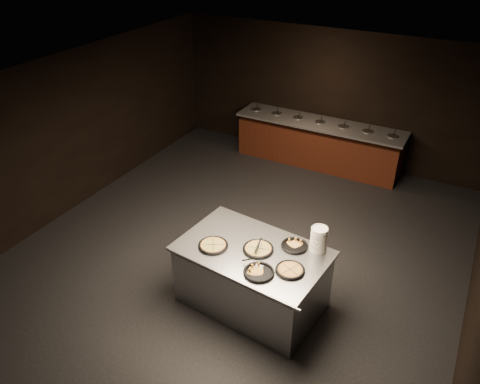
% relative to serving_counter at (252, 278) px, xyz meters
% --- Properties ---
extents(room, '(7.02, 8.02, 2.92)m').
position_rel_serving_counter_xyz_m(room, '(-0.70, 1.03, 0.99)').
color(room, black).
rests_on(room, ground).
extents(salad_bar, '(3.70, 0.83, 1.18)m').
position_rel_serving_counter_xyz_m(salad_bar, '(-0.70, 4.59, -0.02)').
color(salad_bar, '#5D2516').
rests_on(salad_bar, ground).
extents(serving_counter, '(2.14, 1.50, 0.97)m').
position_rel_serving_counter_xyz_m(serving_counter, '(0.00, 0.00, 0.00)').
color(serving_counter, silver).
rests_on(serving_counter, ground).
extents(plate_stack, '(0.23, 0.23, 0.37)m').
position_rel_serving_counter_xyz_m(plate_stack, '(0.79, 0.41, 0.69)').
color(plate_stack, white).
rests_on(plate_stack, serving_counter).
extents(pan_veggie_whole, '(0.42, 0.42, 0.04)m').
position_rel_serving_counter_xyz_m(pan_veggie_whole, '(-0.51, -0.19, 0.53)').
color(pan_veggie_whole, black).
rests_on(pan_veggie_whole, serving_counter).
extents(pan_cheese_whole, '(0.43, 0.43, 0.04)m').
position_rel_serving_counter_xyz_m(pan_cheese_whole, '(0.07, 0.03, 0.53)').
color(pan_cheese_whole, black).
rests_on(pan_cheese_whole, serving_counter).
extents(pan_cheese_slices_a, '(0.37, 0.37, 0.04)m').
position_rel_serving_counter_xyz_m(pan_cheese_slices_a, '(0.48, 0.34, 0.53)').
color(pan_cheese_slices_a, black).
rests_on(pan_cheese_slices_a, serving_counter).
extents(pan_cheese_slices_b, '(0.41, 0.41, 0.04)m').
position_rel_serving_counter_xyz_m(pan_cheese_slices_b, '(0.29, -0.39, 0.53)').
color(pan_cheese_slices_b, black).
rests_on(pan_cheese_slices_b, serving_counter).
extents(pan_veggie_slices, '(0.39, 0.39, 0.04)m').
position_rel_serving_counter_xyz_m(pan_veggie_slices, '(0.63, -0.16, 0.53)').
color(pan_veggie_slices, black).
rests_on(pan_veggie_slices, serving_counter).
extents(server_left, '(0.11, 0.35, 0.17)m').
position_rel_serving_counter_xyz_m(server_left, '(0.08, 0.04, 0.59)').
color(server_left, silver).
rests_on(server_left, serving_counter).
extents(server_right, '(0.29, 0.09, 0.14)m').
position_rel_serving_counter_xyz_m(server_right, '(0.15, -0.30, 0.58)').
color(server_right, silver).
rests_on(server_right, serving_counter).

